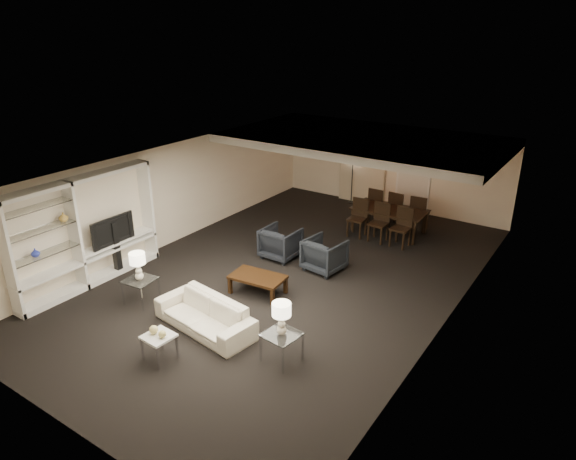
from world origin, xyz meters
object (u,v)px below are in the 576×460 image
at_px(coffee_table, 258,284).
at_px(marble_table, 160,347).
at_px(table_lamp_left, 138,266).
at_px(chair_nl, 357,218).
at_px(chair_fl, 378,204).
at_px(chair_fr, 420,213).
at_px(dining_table, 388,221).
at_px(chair_nm, 378,223).
at_px(chair_nr, 401,228).
at_px(side_table_right, 282,347).
at_px(pendant_light, 374,160).
at_px(side_table_left, 141,291).
at_px(table_lamp_right, 282,319).
at_px(vase_blue, 35,253).
at_px(armchair_right, 325,255).
at_px(floor_lamp, 352,180).
at_px(sofa, 205,315).
at_px(television, 110,230).
at_px(chair_fm, 398,208).
at_px(vase_amber, 63,217).
at_px(armchair_left, 281,243).
at_px(floor_speaker, 116,248).

height_order(coffee_table, marble_table, marble_table).
distance_m(table_lamp_left, chair_nl, 5.85).
bearing_deg(chair_fl, chair_fr, -176.75).
bearing_deg(dining_table, chair_nm, -90.64).
relative_size(chair_nr, chair_fl, 1.00).
xyz_separation_m(side_table_right, chair_nr, (-0.20, 5.49, 0.23)).
relative_size(pendant_light, side_table_left, 0.94).
height_order(table_lamp_left, table_lamp_right, same).
relative_size(marble_table, vase_blue, 2.68).
bearing_deg(armchair_right, marble_table, 89.25).
xyz_separation_m(side_table_right, table_lamp_right, (0.00, 0.00, 0.54)).
bearing_deg(floor_lamp, pendant_light, -49.93).
relative_size(sofa, chair_fl, 2.05).
xyz_separation_m(coffee_table, table_lamp_left, (-1.70, -1.60, 0.60)).
xyz_separation_m(television, floor_lamp, (2.15, 7.24, -0.34)).
bearing_deg(chair_fr, chair_fl, -3.09).
height_order(table_lamp_right, television, television).
relative_size(television, chair_fl, 1.08).
bearing_deg(vase_blue, side_table_left, 36.89).
bearing_deg(side_table_right, chair_fm, 96.71).
height_order(side_table_left, vase_blue, vase_blue).
bearing_deg(coffee_table, floor_lamp, 99.56).
bearing_deg(floor_lamp, chair_fl, -36.63).
height_order(side_table_left, floor_lamp, floor_lamp).
bearing_deg(chair_fm, coffee_table, 85.91).
height_order(television, chair_nl, television).
height_order(vase_amber, chair_nm, vase_amber).
distance_m(armchair_left, side_table_left, 3.48).
bearing_deg(chair_nm, floor_speaker, -128.66).
bearing_deg(armchair_left, chair_nr, -133.26).
bearing_deg(table_lamp_left, chair_fr, 64.75).
distance_m(marble_table, television, 3.68).
bearing_deg(armchair_left, chair_fm, -112.70).
bearing_deg(sofa, chair_fm, 90.43).
height_order(sofa, chair_nl, chair_nl).
bearing_deg(chair_nm, side_table_left, -114.78).
height_order(table_lamp_right, chair_fm, table_lamp_right).
xyz_separation_m(dining_table, chair_nm, (0.00, -0.65, 0.16)).
distance_m(coffee_table, chair_fm, 5.27).
height_order(table_lamp_left, chair_nr, table_lamp_left).
xyz_separation_m(armchair_right, floor_lamp, (-1.64, 4.49, 0.34)).
height_order(coffee_table, vase_blue, vase_blue).
bearing_deg(sofa, dining_table, 89.64).
distance_m(coffee_table, side_table_left, 2.34).
bearing_deg(floor_lamp, vase_blue, -103.72).
xyz_separation_m(sofa, vase_blue, (-3.22, -1.14, 0.85)).
xyz_separation_m(television, floor_speaker, (0.08, 0.03, -0.44)).
relative_size(side_table_right, floor_lamp, 0.39).
xyz_separation_m(side_table_right, floor_lamp, (-2.74, 7.79, 0.46)).
bearing_deg(dining_table, table_lamp_left, -113.61).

